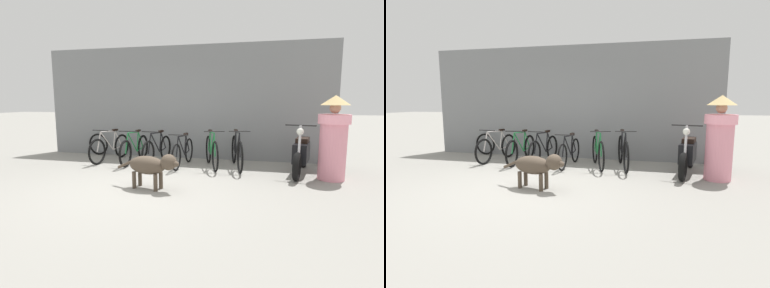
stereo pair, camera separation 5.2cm
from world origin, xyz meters
The scene contains 12 objects.
ground_plane centered at (0.00, 0.00, 0.00)m, with size 60.00×60.00×0.00m, color gray.
shop_wall_back centered at (0.00, 2.97, 1.48)m, with size 7.76×0.20×2.96m.
bicycle_0 centered at (-1.65, 2.02, 0.34)m, with size 0.46×1.66×0.83m.
bicycle_1 centered at (-0.92, 1.92, 0.34)m, with size 0.46×1.70×0.84m.
bicycle_2 centered at (-0.36, 2.00, 0.34)m, with size 0.46×1.65×0.83m.
bicycle_3 centered at (0.34, 1.83, 0.33)m, with size 0.46×1.59×0.79m.
bicycle_4 centered at (1.01, 1.90, 0.36)m, with size 0.62×1.57×0.88m.
bicycle_5 centered at (1.59, 1.94, 0.37)m, with size 0.52×1.73×0.90m.
motorcycle centered at (2.95, 1.70, 0.41)m, with size 0.63×1.86×1.07m.
stray_dog centered at (0.30, -0.08, 0.42)m, with size 1.25×0.48×0.65m.
person_in_robes centered at (3.48, 1.35, 0.84)m, with size 0.68×0.68×1.64m.
spare_tire_left centered at (-2.41, 2.73, 0.31)m, with size 0.61×0.08×0.61m.
Camera 2 is at (2.22, -4.84, 1.54)m, focal length 28.00 mm.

